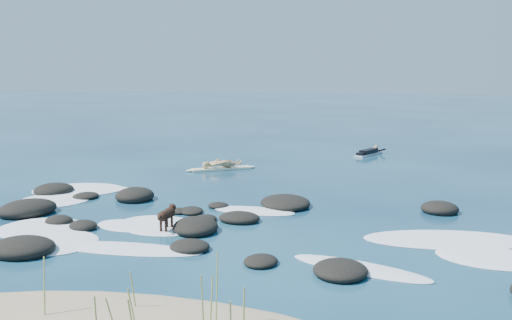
# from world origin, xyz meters

# --- Properties ---
(ground) EXTENTS (160.00, 160.00, 0.00)m
(ground) POSITION_xyz_m (0.00, 0.00, 0.00)
(ground) COLOR #0A2642
(ground) RESTS_ON ground
(dune_grass) EXTENTS (3.45, 1.87, 1.22)m
(dune_grass) POSITION_xyz_m (0.82, -7.93, 0.62)
(dune_grass) COLOR olive
(dune_grass) RESTS_ON ground
(reef_rocks) EXTENTS (15.05, 7.53, 0.53)m
(reef_rocks) POSITION_xyz_m (-1.31, -1.25, 0.10)
(reef_rocks) COLOR black
(reef_rocks) RESTS_ON ground
(breaking_foam) EXTENTS (15.40, 8.23, 0.12)m
(breaking_foam) POSITION_xyz_m (-1.64, -1.13, 0.01)
(breaking_foam) COLOR white
(breaking_foam) RESTS_ON ground
(standing_surfer_rig) EXTENTS (2.60, 1.77, 1.65)m
(standing_surfer_rig) POSITION_xyz_m (-2.60, 6.72, 0.65)
(standing_surfer_rig) COLOR beige
(standing_surfer_rig) RESTS_ON ground
(paddling_surfer_rig) EXTENTS (1.44, 2.12, 0.38)m
(paddling_surfer_rig) POSITION_xyz_m (3.10, 12.06, 0.13)
(paddling_surfer_rig) COLOR silver
(paddling_surfer_rig) RESTS_ON ground
(dog) EXTENTS (0.29, 1.03, 0.65)m
(dog) POSITION_xyz_m (-1.47, -2.01, 0.43)
(dog) COLOR black
(dog) RESTS_ON ground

